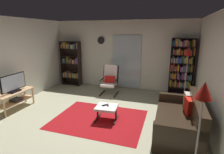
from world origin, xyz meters
TOP-DOWN VIEW (x-y plane):
  - ground_plane at (0.00, 0.00)m, footprint 7.02×7.02m
  - wall_back at (0.00, 2.90)m, footprint 5.60×0.06m
  - wall_left at (-2.70, 0.00)m, footprint 0.06×6.00m
  - wall_right at (2.70, 0.00)m, footprint 0.06×6.00m
  - glass_door_panel at (0.21, 2.83)m, footprint 1.10×0.01m
  - area_rug at (0.18, 0.09)m, footprint 2.26×1.77m
  - tv_stand at (-2.33, -0.07)m, footprint 0.41×1.12m
  - television at (-2.33, -0.07)m, footprint 0.20×0.81m
  - bookshelf_near_tv at (-2.08, 2.64)m, footprint 0.81×0.30m
  - bookshelf_near_sofa at (2.19, 2.68)m, footprint 0.78×0.30m
  - leather_sofa at (2.11, 0.08)m, footprint 0.90×1.82m
  - lounge_armchair at (-0.19, 2.04)m, footprint 0.60×0.68m
  - ottoman at (0.37, 0.13)m, footprint 0.55×0.52m
  - tv_remote at (0.38, 0.19)m, footprint 0.10×0.15m
  - cell_phone at (0.30, 0.16)m, footprint 0.14×0.15m
  - floor_lamp_by_sofa at (2.23, -1.36)m, footprint 0.22×0.22m
  - floor_lamp_by_shelf at (2.30, 2.02)m, footprint 0.22×0.22m
  - wall_clock at (-0.82, 2.82)m, footprint 0.29×0.03m

SIDE VIEW (x-z plane):
  - ground_plane at x=0.00m, z-range 0.00..0.00m
  - area_rug at x=0.18m, z-range 0.00..0.01m
  - leather_sofa at x=2.11m, z-range -0.12..0.71m
  - ottoman at x=0.37m, z-range 0.12..0.48m
  - tv_stand at x=-2.33m, z-range 0.08..0.60m
  - cell_phone at x=0.30m, z-range 0.37..0.38m
  - tv_remote at x=0.38m, z-range 0.37..0.38m
  - lounge_armchair at x=-0.19m, z-range 0.02..1.05m
  - television at x=-2.33m, z-range 0.50..1.02m
  - bookshelf_near_tv at x=-2.08m, z-range 0.06..1.85m
  - glass_door_panel at x=0.21m, z-range 0.05..2.05m
  - bookshelf_near_sofa at x=2.19m, z-range 0.07..2.04m
  - floor_lamp_by_sofa at x=2.23m, z-range 0.51..2.08m
  - wall_back at x=0.00m, z-range 0.00..2.60m
  - wall_left at x=-2.70m, z-range 0.00..2.60m
  - wall_right at x=2.70m, z-range 0.00..2.60m
  - floor_lamp_by_shelf at x=2.30m, z-range 0.54..2.27m
  - wall_clock at x=-0.82m, z-range 1.71..2.00m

